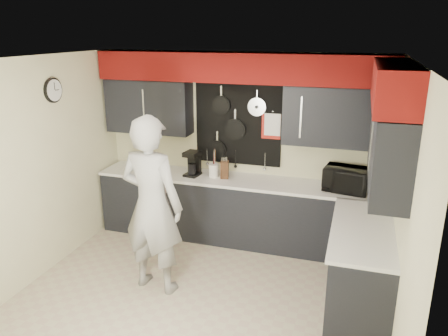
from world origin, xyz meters
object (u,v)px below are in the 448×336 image
(utensil_crock, at_px, (214,170))
(person, at_px, (152,206))
(microwave, at_px, (347,179))
(knife_block, at_px, (225,170))
(coffee_maker, at_px, (193,163))

(utensil_crock, relative_size, person, 0.09)
(utensil_crock, height_order, person, person)
(microwave, relative_size, knife_block, 2.28)
(microwave, relative_size, person, 0.27)
(microwave, xyz_separation_m, utensil_crock, (-1.78, 0.03, -0.06))
(knife_block, bearing_deg, utensil_crock, 162.07)
(knife_block, xyz_separation_m, utensil_crock, (-0.16, 0.01, -0.03))
(microwave, height_order, knife_block, microwave)
(utensil_crock, bearing_deg, coffee_maker, -177.08)
(coffee_maker, height_order, person, person)
(utensil_crock, bearing_deg, person, -99.53)
(microwave, bearing_deg, person, -136.47)
(microwave, xyz_separation_m, coffee_maker, (-2.08, 0.01, 0.03))
(utensil_crock, height_order, coffee_maker, coffee_maker)
(knife_block, distance_m, person, 1.46)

